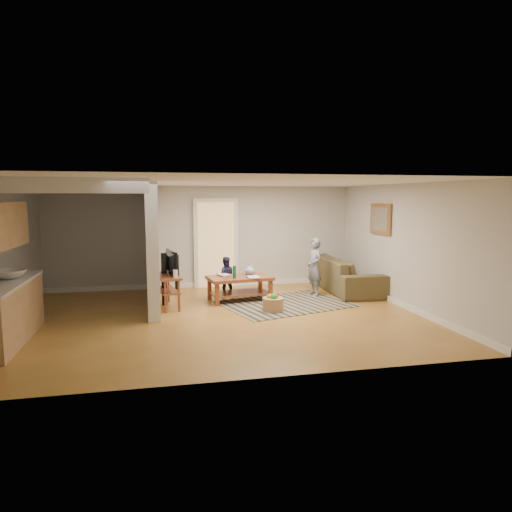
{
  "coord_description": "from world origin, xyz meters",
  "views": [
    {
      "loc": [
        -1.1,
        -8.27,
        2.22
      ],
      "look_at": [
        0.74,
        0.25,
        1.1
      ],
      "focal_mm": 32.0,
      "sensor_mm": 36.0,
      "label": 1
    }
  ],
  "objects_px": {
    "tv_console": "(167,278)",
    "speaker_left": "(164,279)",
    "child": "(314,295)",
    "sofa": "(345,290)",
    "toy_basket": "(273,304)",
    "coffee_table": "(240,282)",
    "speaker_right": "(177,274)",
    "toddler": "(226,296)"
  },
  "relations": [
    {
      "from": "toy_basket",
      "to": "child",
      "type": "bearing_deg",
      "value": 43.81
    },
    {
      "from": "coffee_table",
      "to": "speaker_right",
      "type": "bearing_deg",
      "value": 139.75
    },
    {
      "from": "toy_basket",
      "to": "sofa",
      "type": "bearing_deg",
      "value": 37.06
    },
    {
      "from": "coffee_table",
      "to": "speaker_right",
      "type": "xyz_separation_m",
      "value": [
        -1.31,
        1.11,
        0.04
      ]
    },
    {
      "from": "sofa",
      "to": "tv_console",
      "type": "relative_size",
      "value": 2.4
    },
    {
      "from": "sofa",
      "to": "toy_basket",
      "type": "distance_m",
      "value": 2.8
    },
    {
      "from": "toy_basket",
      "to": "child",
      "type": "distance_m",
      "value": 1.77
    },
    {
      "from": "tv_console",
      "to": "toddler",
      "type": "height_order",
      "value": "tv_console"
    },
    {
      "from": "sofa",
      "to": "toddler",
      "type": "bearing_deg",
      "value": 93.08
    },
    {
      "from": "coffee_table",
      "to": "child",
      "type": "distance_m",
      "value": 1.78
    },
    {
      "from": "speaker_left",
      "to": "toy_basket",
      "type": "height_order",
      "value": "speaker_left"
    },
    {
      "from": "tv_console",
      "to": "toy_basket",
      "type": "bearing_deg",
      "value": -32.24
    },
    {
      "from": "tv_console",
      "to": "speaker_right",
      "type": "bearing_deg",
      "value": 69.05
    },
    {
      "from": "child",
      "to": "toddler",
      "type": "distance_m",
      "value": 2.02
    },
    {
      "from": "sofa",
      "to": "coffee_table",
      "type": "relative_size",
      "value": 1.87
    },
    {
      "from": "coffee_table",
      "to": "speaker_left",
      "type": "bearing_deg",
      "value": -176.27
    },
    {
      "from": "tv_console",
      "to": "toy_basket",
      "type": "distance_m",
      "value": 2.2
    },
    {
      "from": "child",
      "to": "toddler",
      "type": "relative_size",
      "value": 1.48
    },
    {
      "from": "tv_console",
      "to": "toy_basket",
      "type": "relative_size",
      "value": 2.72
    },
    {
      "from": "speaker_left",
      "to": "toy_basket",
      "type": "relative_size",
      "value": 2.66
    },
    {
      "from": "coffee_table",
      "to": "toddler",
      "type": "relative_size",
      "value": 1.62
    },
    {
      "from": "toddler",
      "to": "speaker_right",
      "type": "bearing_deg",
      "value": -23.7
    },
    {
      "from": "speaker_right",
      "to": "toy_basket",
      "type": "relative_size",
      "value": 2.18
    },
    {
      "from": "toy_basket",
      "to": "toddler",
      "type": "xyz_separation_m",
      "value": [
        -0.7,
        1.63,
        -0.15
      ]
    },
    {
      "from": "speaker_left",
      "to": "child",
      "type": "height_order",
      "value": "speaker_left"
    },
    {
      "from": "speaker_right",
      "to": "child",
      "type": "xyz_separation_m",
      "value": [
        3.04,
        -0.98,
        -0.45
      ]
    },
    {
      "from": "sofa",
      "to": "coffee_table",
      "type": "height_order",
      "value": "coffee_table"
    },
    {
      "from": "child",
      "to": "speaker_left",
      "type": "bearing_deg",
      "value": -95.75
    },
    {
      "from": "toy_basket",
      "to": "coffee_table",
      "type": "bearing_deg",
      "value": 112.56
    },
    {
      "from": "tv_console",
      "to": "child",
      "type": "relative_size",
      "value": 0.85
    },
    {
      "from": "tv_console",
      "to": "child",
      "type": "distance_m",
      "value": 3.37
    },
    {
      "from": "speaker_right",
      "to": "coffee_table",
      "type": "bearing_deg",
      "value": -25.57
    },
    {
      "from": "tv_console",
      "to": "child",
      "type": "xyz_separation_m",
      "value": [
        3.28,
        0.44,
        -0.61
      ]
    },
    {
      "from": "tv_console",
      "to": "speaker_left",
      "type": "distance_m",
      "value": 0.23
    },
    {
      "from": "speaker_right",
      "to": "toy_basket",
      "type": "height_order",
      "value": "speaker_right"
    },
    {
      "from": "toy_basket",
      "to": "child",
      "type": "xyz_separation_m",
      "value": [
        1.28,
        1.22,
        -0.15
      ]
    },
    {
      "from": "coffee_table",
      "to": "speaker_right",
      "type": "height_order",
      "value": "speaker_right"
    },
    {
      "from": "coffee_table",
      "to": "toddler",
      "type": "bearing_deg",
      "value": 114.77
    },
    {
      "from": "speaker_left",
      "to": "child",
      "type": "xyz_separation_m",
      "value": [
        3.35,
        0.24,
        -0.55
      ]
    },
    {
      "from": "toy_basket",
      "to": "child",
      "type": "relative_size",
      "value": 0.31
    },
    {
      "from": "tv_console",
      "to": "toy_basket",
      "type": "xyz_separation_m",
      "value": [
        2.01,
        -0.78,
        -0.46
      ]
    },
    {
      "from": "toy_basket",
      "to": "tv_console",
      "type": "bearing_deg",
      "value": 158.79
    }
  ]
}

